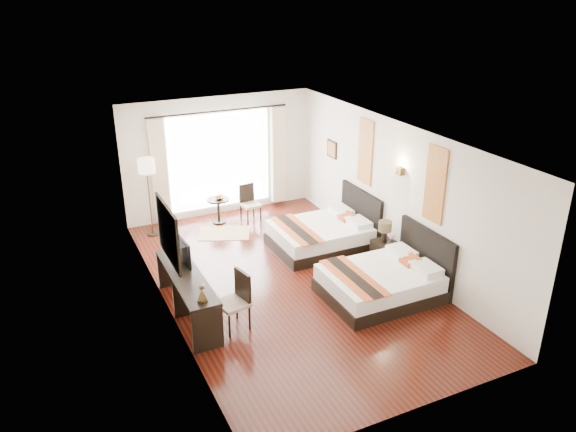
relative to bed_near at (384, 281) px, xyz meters
name	(u,v)px	position (x,y,z in m)	size (l,w,h in m)	color
floor	(289,282)	(-1.31, 1.17, -0.30)	(4.50, 7.50, 0.01)	black
ceiling	(289,135)	(-1.31, 1.17, 2.50)	(4.50, 7.50, 0.02)	white
wall_headboard	(394,193)	(0.93, 1.17, 1.11)	(0.01, 7.50, 2.80)	silver
wall_desk	(163,235)	(-3.56, 1.17, 1.11)	(0.01, 7.50, 2.80)	silver
wall_window	(219,156)	(-1.31, 4.91, 1.11)	(4.50, 0.01, 2.80)	silver
wall_entry	(421,319)	(-1.31, -2.58, 1.11)	(4.50, 0.01, 2.80)	silver
window_glass	(220,161)	(-1.31, 4.90, 1.01)	(2.40, 0.02, 2.20)	white
sheer_curtain	(221,161)	(-1.31, 4.84, 1.01)	(2.30, 0.02, 2.10)	white
drape_left	(159,171)	(-2.76, 4.80, 0.99)	(0.35, 0.14, 2.35)	beige
drape_right	(278,155)	(0.14, 4.80, 0.99)	(0.35, 0.14, 2.35)	beige
art_panel_near	(435,185)	(0.92, 0.00, 1.66)	(0.03, 0.50, 1.35)	maroon
art_panel_far	(365,152)	(0.92, 2.20, 1.66)	(0.03, 0.50, 1.35)	maroon
wall_sconce	(400,171)	(0.88, 0.95, 1.63)	(0.10, 0.14, 0.14)	#483619
mirror_frame	(168,233)	(-3.53, 0.88, 1.26)	(0.04, 1.25, 0.95)	black
mirror_glass	(170,233)	(-3.51, 0.88, 1.26)	(0.01, 1.12, 0.82)	white
bed_near	(384,281)	(0.00, 0.00, 0.00)	(1.99, 1.55, 1.12)	black
bed_far	(324,234)	(0.00, 2.20, 0.00)	(1.99, 1.55, 1.12)	black
nightstand	(385,254)	(0.69, 0.95, -0.04)	(0.41, 0.51, 0.49)	black
table_lamp	(385,228)	(0.67, 1.01, 0.49)	(0.26, 0.26, 0.41)	black
vase	(391,242)	(0.68, 0.78, 0.28)	(0.14, 0.14, 0.15)	black
console_desk	(188,295)	(-3.30, 0.88, 0.09)	(0.50, 2.20, 0.76)	black
television	(178,250)	(-3.28, 1.37, 0.69)	(0.77, 0.10, 0.44)	black
bronze_figurine	(202,294)	(-3.30, -0.02, 0.58)	(0.16, 0.16, 0.24)	#483619
desk_chair	(234,312)	(-2.74, 0.20, 0.00)	(0.53, 0.53, 0.96)	tan
floor_lamp	(147,171)	(-3.11, 4.35, 1.18)	(0.35, 0.35, 1.74)	black
side_table	(219,211)	(-1.58, 4.35, 0.00)	(0.50, 0.50, 0.58)	black
fruit_bowl	(219,198)	(-1.55, 4.33, 0.31)	(0.19, 0.19, 0.05)	#4D311B
window_chair	(250,210)	(-0.88, 4.14, -0.03)	(0.44, 0.44, 0.86)	tan
jute_rug	(224,233)	(-1.68, 3.72, -0.29)	(1.11, 0.75, 0.01)	tan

